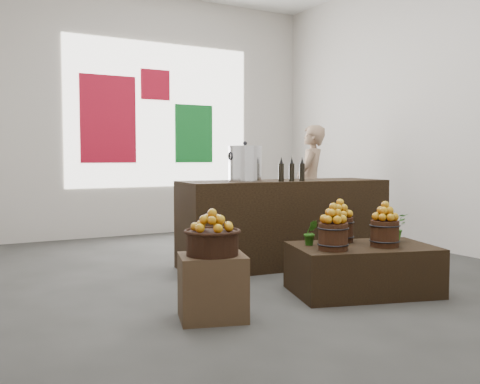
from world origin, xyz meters
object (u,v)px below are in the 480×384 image
counter (284,223)px  shopper (311,183)px  wicker_basket (212,243)px  display_table (362,269)px  crate (212,287)px  stock_pot_left (245,164)px

counter → shopper: bearing=49.5°
wicker_basket → display_table: (1.61, 0.05, -0.38)m
crate → stock_pot_left: (1.20, 1.57, 0.95)m
wicker_basket → stock_pot_left: 2.06m
crate → stock_pot_left: bearing=52.7°
counter → stock_pot_left: 0.86m
crate → display_table: (1.61, 0.05, -0.03)m
counter → stock_pot_left: (-0.51, 0.05, 0.70)m
display_table → shopper: 3.29m
wicker_basket → display_table: 1.66m
crate → shopper: bearing=42.8°
wicker_basket → display_table: size_ratio=0.31×
display_table → crate: bearing=-161.3°
wicker_basket → counter: counter is taller
display_table → stock_pot_left: (-0.42, 1.52, 0.98)m
crate → wicker_basket: (0.00, 0.00, 0.35)m
crate → stock_pot_left: size_ratio=1.35×
wicker_basket → shopper: (3.12, 2.89, 0.28)m
counter → stock_pot_left: bearing=180.0°
wicker_basket → stock_pot_left: size_ratio=1.08×
display_table → counter: (0.09, 1.47, 0.28)m
crate → shopper: 4.30m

